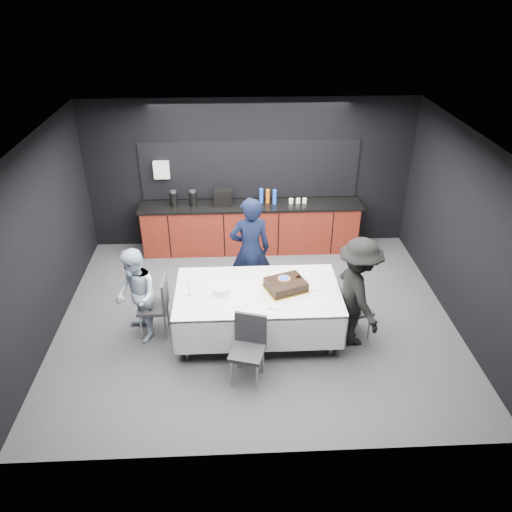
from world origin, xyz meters
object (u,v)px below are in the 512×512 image
(chair_left, at_px, (158,302))
(chair_right, at_px, (350,305))
(plate_stack, at_px, (222,290))
(champagne_flute, at_px, (188,286))
(person_right, at_px, (357,293))
(person_left, at_px, (136,296))
(chair_near, at_px, (249,343))
(cake_assembly, at_px, (286,285))
(person_center, at_px, (250,250))
(party_table, at_px, (258,298))

(chair_left, height_order, chair_right, same)
(plate_stack, relative_size, chair_right, 0.25)
(plate_stack, relative_size, champagne_flute, 1.04)
(champagne_flute, relative_size, chair_left, 0.24)
(plate_stack, distance_m, chair_left, 0.99)
(champagne_flute, height_order, person_right, person_right)
(person_left, bearing_deg, chair_near, 34.54)
(cake_assembly, height_order, person_center, person_center)
(chair_left, relative_size, person_right, 0.56)
(chair_left, relative_size, chair_near, 1.00)
(party_table, distance_m, chair_right, 1.33)
(chair_near, relative_size, person_left, 0.65)
(person_right, bearing_deg, chair_right, 8.15)
(cake_assembly, height_order, chair_left, cake_assembly)
(chair_left, distance_m, person_right, 2.84)
(cake_assembly, distance_m, chair_right, 0.98)
(chair_near, xyz_separation_m, person_center, (0.09, 1.81, 0.35))
(cake_assembly, height_order, champagne_flute, champagne_flute)
(cake_assembly, xyz_separation_m, plate_stack, (-0.90, -0.06, -0.02))
(cake_assembly, distance_m, plate_stack, 0.91)
(chair_left, bearing_deg, person_left, -162.74)
(chair_right, bearing_deg, person_right, -69.20)
(party_table, bearing_deg, chair_left, 174.91)
(party_table, relative_size, champagne_flute, 10.36)
(chair_right, bearing_deg, person_left, 177.80)
(cake_assembly, relative_size, person_center, 0.39)
(party_table, distance_m, person_center, 1.00)
(champagne_flute, bearing_deg, person_left, 171.55)
(chair_right, bearing_deg, chair_left, 175.78)
(chair_near, bearing_deg, chair_left, 142.73)
(person_left, bearing_deg, champagne_flute, 55.71)
(chair_near, xyz_separation_m, person_left, (-1.56, 0.88, 0.18))
(chair_near, bearing_deg, person_right, 23.00)
(plate_stack, xyz_separation_m, chair_left, (-0.93, 0.17, -0.30))
(cake_assembly, bearing_deg, plate_stack, -176.26)
(plate_stack, height_order, chair_near, chair_near)
(plate_stack, bearing_deg, chair_right, -1.13)
(party_table, relative_size, plate_stack, 9.94)
(person_center, xyz_separation_m, person_left, (-1.64, -0.92, -0.17))
(cake_assembly, xyz_separation_m, person_left, (-2.11, 0.02, -0.14))
(party_table, bearing_deg, person_right, -8.06)
(chair_left, bearing_deg, person_right, -6.54)
(party_table, bearing_deg, person_left, 178.63)
(chair_right, bearing_deg, cake_assembly, 174.14)
(champagne_flute, relative_size, person_center, 0.13)
(chair_left, distance_m, person_center, 1.64)
(party_table, xyz_separation_m, chair_near, (-0.16, -0.84, -0.11))
(champagne_flute, relative_size, person_left, 0.16)
(plate_stack, bearing_deg, cake_assembly, 3.74)
(party_table, distance_m, champagne_flute, 1.01)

